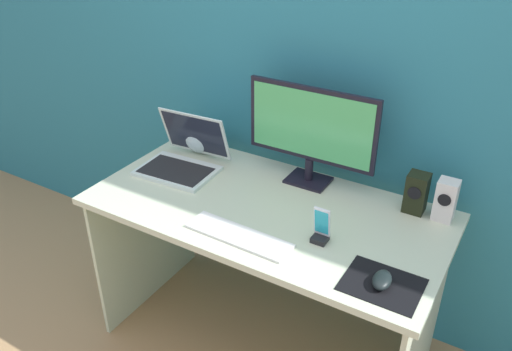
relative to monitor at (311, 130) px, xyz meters
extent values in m
plane|color=#AA8156|center=(-0.06, -0.26, -1.00)|extent=(8.00, 8.00, 0.00)
cube|color=teal|center=(-0.06, 0.18, 0.25)|extent=(6.00, 0.04, 2.50)
cube|color=beige|center=(-0.06, -0.26, -0.26)|extent=(1.43, 0.72, 0.03)
cube|color=beige|center=(-0.73, -0.26, -0.64)|extent=(0.02, 0.68, 0.73)
cube|color=beige|center=(0.62, -0.26, -0.64)|extent=(0.02, 0.68, 0.73)
cube|color=black|center=(0.00, 0.00, -0.24)|extent=(0.18, 0.14, 0.01)
cylinder|color=black|center=(0.00, 0.00, -0.18)|extent=(0.04, 0.04, 0.10)
cube|color=black|center=(0.00, 0.00, 0.02)|extent=(0.57, 0.02, 0.32)
cube|color=#4CB266|center=(0.00, -0.01, 0.02)|extent=(0.53, 0.00, 0.28)
cube|color=silver|center=(0.57, 0.01, -0.16)|extent=(0.08, 0.07, 0.17)
cylinder|color=black|center=(0.57, -0.03, -0.14)|extent=(0.05, 0.00, 0.05)
cube|color=black|center=(0.46, 0.01, -0.16)|extent=(0.08, 0.08, 0.16)
cylinder|color=black|center=(0.46, -0.03, -0.14)|extent=(0.05, 0.00, 0.05)
cube|color=silver|center=(-0.54, -0.23, -0.24)|extent=(0.35, 0.26, 0.02)
cube|color=black|center=(-0.54, -0.24, -0.23)|extent=(0.31, 0.20, 0.00)
cube|color=silver|center=(-0.55, -0.07, -0.12)|extent=(0.34, 0.10, 0.22)
cube|color=#1E2333|center=(-0.54, -0.08, -0.12)|extent=(0.31, 0.08, 0.19)
sphere|color=silver|center=(-0.57, 0.00, -0.17)|extent=(0.16, 0.16, 0.16)
cube|color=white|center=(-0.04, -0.49, -0.24)|extent=(0.41, 0.12, 0.01)
cube|color=black|center=(0.50, -0.48, -0.24)|extent=(0.25, 0.20, 0.00)
ellipsoid|color=black|center=(0.49, -0.48, -0.22)|extent=(0.07, 0.11, 0.04)
cube|color=black|center=(0.22, -0.37, -0.23)|extent=(0.06, 0.05, 0.02)
cube|color=white|center=(0.22, -0.36, -0.16)|extent=(0.06, 0.03, 0.12)
cube|color=#26A5BF|center=(0.22, -0.36, -0.16)|extent=(0.05, 0.02, 0.10)
camera|label=1|loc=(0.80, -1.79, 0.89)|focal=36.52mm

